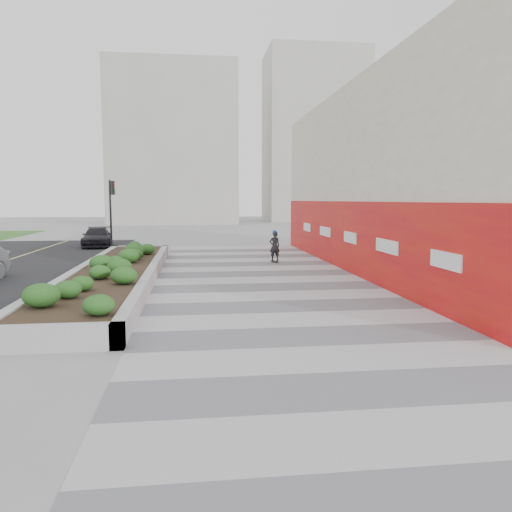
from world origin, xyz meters
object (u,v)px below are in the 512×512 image
Objects in this scene: traffic_signal_near at (112,205)px; planter at (116,270)px; skateboarder at (275,246)px; car_dark at (97,237)px.

planter is at bearing -80.65° from traffic_signal_near.
skateboarder is at bearing 35.16° from planter.
planter is 4.29× the size of traffic_signal_near.
car_dark is (-10.25, 9.82, -0.19)m from skateboarder.
planter is 10.90m from traffic_signal_near.
traffic_signal_near is at bearing -74.24° from car_dark.
traffic_signal_near is at bearing 137.08° from skateboarder.
traffic_signal_near is 4.96m from car_dark.
car_dark is at bearing 126.67° from skateboarder.
skateboarder is at bearing -33.37° from traffic_signal_near.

